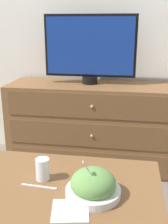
# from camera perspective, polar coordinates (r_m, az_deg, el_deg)

# --- Properties ---
(ground_plane) EXTENTS (12.00, 12.00, 0.00)m
(ground_plane) POSITION_cam_1_polar(r_m,az_deg,el_deg) (2.76, 0.15, -7.70)
(ground_plane) COLOR #70665B
(wall_back) EXTENTS (12.00, 0.05, 2.60)m
(wall_back) POSITION_cam_1_polar(r_m,az_deg,el_deg) (2.52, 0.27, 20.38)
(wall_back) COLOR white
(wall_back) RESTS_ON ground_plane
(dresser) EXTENTS (1.43, 0.46, 0.71)m
(dresser) POSITION_cam_1_polar(r_m,az_deg,el_deg) (2.37, 2.32, -2.79)
(dresser) COLOR brown
(dresser) RESTS_ON ground_plane
(tv) EXTENTS (0.73, 0.12, 0.54)m
(tv) POSITION_cam_1_polar(r_m,az_deg,el_deg) (2.27, 1.25, 12.92)
(tv) COLOR black
(tv) RESTS_ON dresser
(coffee_table) EXTENTS (0.97, 0.59, 0.48)m
(coffee_table) POSITION_cam_1_polar(r_m,az_deg,el_deg) (1.35, -6.28, -16.77)
(coffee_table) COLOR brown
(coffee_table) RESTS_ON ground_plane
(takeout_bowl) EXTENTS (0.23, 0.23, 0.18)m
(takeout_bowl) POSITION_cam_1_polar(r_m,az_deg,el_deg) (1.21, 1.87, -14.69)
(takeout_bowl) COLOR silver
(takeout_bowl) RESTS_ON coffee_table
(drink_cup) EXTENTS (0.06, 0.06, 0.10)m
(drink_cup) POSITION_cam_1_polar(r_m,az_deg,el_deg) (1.34, -8.38, -11.65)
(drink_cup) COLOR white
(drink_cup) RESTS_ON coffee_table
(napkin) EXTENTS (0.17, 0.17, 0.00)m
(napkin) POSITION_cam_1_polar(r_m,az_deg,el_deg) (1.15, -2.82, -19.34)
(napkin) COLOR white
(napkin) RESTS_ON coffee_table
(knife) EXTENTS (0.17, 0.02, 0.01)m
(knife) POSITION_cam_1_polar(r_m,az_deg,el_deg) (1.30, -9.13, -14.72)
(knife) COLOR silver
(knife) RESTS_ON coffee_table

